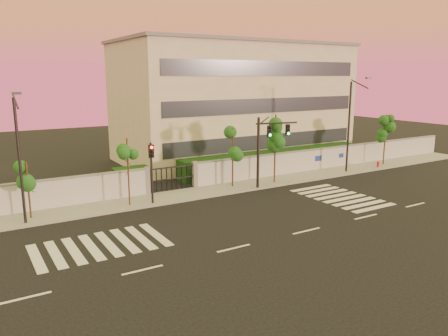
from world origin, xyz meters
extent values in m
plane|color=black|center=(0.00, 0.00, 0.00)|extent=(120.00, 120.00, 0.00)
cube|color=gray|center=(0.00, 10.50, 0.07)|extent=(60.00, 3.00, 0.15)
cube|color=#A9ABB0|center=(14.50, 12.00, 1.00)|extent=(31.00, 0.30, 2.00)
cube|color=slate|center=(14.50, 12.00, 2.06)|extent=(31.00, 0.36, 0.12)
cube|color=slate|center=(-5.00, 12.00, 1.10)|extent=(0.35, 0.35, 2.20)
cube|color=slate|center=(-1.00, 12.00, 1.10)|extent=(0.35, 0.35, 2.20)
cube|color=#103710|center=(9.00, 14.50, 0.90)|extent=(20.00, 2.00, 1.80)
cube|color=#103710|center=(-3.00, 17.00, 0.60)|extent=(6.00, 1.50, 1.20)
cube|color=beige|center=(9.00, 22.00, 6.00)|extent=(24.00, 12.00, 12.00)
cube|color=#262D38|center=(9.00, 15.98, 2.50)|extent=(22.00, 0.08, 1.40)
cube|color=#262D38|center=(9.00, 15.98, 6.00)|extent=(22.00, 0.08, 1.40)
cube|color=#262D38|center=(9.00, 15.98, 9.50)|extent=(22.00, 0.08, 1.40)
cube|color=slate|center=(9.00, 22.00, 12.10)|extent=(24.40, 12.40, 0.30)
cube|color=silver|center=(-14.00, 4.00, 0.01)|extent=(0.50, 4.00, 0.02)
cube|color=silver|center=(-13.10, 4.00, 0.01)|extent=(0.50, 4.00, 0.02)
cube|color=silver|center=(-12.20, 4.00, 0.01)|extent=(0.50, 4.00, 0.02)
cube|color=silver|center=(-11.30, 4.00, 0.01)|extent=(0.50, 4.00, 0.02)
cube|color=silver|center=(-10.40, 4.00, 0.01)|extent=(0.50, 4.00, 0.02)
cube|color=silver|center=(-9.50, 4.00, 0.01)|extent=(0.50, 4.00, 0.02)
cube|color=silver|center=(-8.60, 4.00, 0.01)|extent=(0.50, 4.00, 0.02)
cube|color=silver|center=(-7.70, 4.00, 0.01)|extent=(0.50, 4.00, 0.02)
cube|color=silver|center=(7.00, 1.00, 0.01)|extent=(4.00, 0.50, 0.02)
cube|color=silver|center=(7.00, 1.90, 0.01)|extent=(4.00, 0.50, 0.02)
cube|color=silver|center=(7.00, 2.80, 0.01)|extent=(4.00, 0.50, 0.02)
cube|color=silver|center=(7.00, 3.70, 0.01)|extent=(4.00, 0.50, 0.02)
cube|color=silver|center=(7.00, 4.60, 0.01)|extent=(4.00, 0.50, 0.02)
cube|color=silver|center=(7.00, 5.50, 0.01)|extent=(4.00, 0.50, 0.02)
cube|color=silver|center=(7.00, 6.40, 0.01)|extent=(4.00, 0.50, 0.02)
cube|color=silver|center=(7.00, 7.30, 0.01)|extent=(4.00, 0.50, 0.02)
cube|color=silver|center=(-15.00, 0.00, 0.01)|extent=(2.00, 0.15, 0.01)
cube|color=silver|center=(-10.00, 0.00, 0.01)|extent=(2.00, 0.15, 0.01)
cube|color=silver|center=(-5.00, 0.00, 0.01)|extent=(2.00, 0.15, 0.01)
cube|color=silver|center=(0.00, 0.00, 0.01)|extent=(2.00, 0.15, 0.01)
cube|color=silver|center=(5.00, 0.00, 0.01)|extent=(2.00, 0.15, 0.01)
cube|color=silver|center=(10.00, 0.00, 0.01)|extent=(2.00, 0.15, 0.01)
cylinder|color=#382314|center=(-13.33, 10.41, 1.84)|extent=(0.11, 0.11, 3.69)
sphere|color=#1A4714|center=(-13.33, 10.41, 2.95)|extent=(1.03, 1.03, 1.03)
sphere|color=#1A4714|center=(-13.00, 10.59, 2.40)|extent=(0.79, 0.79, 0.79)
sphere|color=#1A4714|center=(-13.61, 10.26, 2.58)|extent=(0.75, 0.75, 0.75)
cylinder|color=#382314|center=(-7.13, 9.92, 2.37)|extent=(0.11, 0.11, 4.75)
sphere|color=#1A4714|center=(-7.13, 9.92, 3.80)|extent=(0.97, 0.97, 0.97)
sphere|color=#1A4714|center=(-6.82, 10.10, 3.09)|extent=(0.74, 0.74, 0.74)
sphere|color=#1A4714|center=(-7.39, 9.79, 3.32)|extent=(0.71, 0.71, 0.71)
cylinder|color=#382314|center=(1.65, 10.58, 2.41)|extent=(0.13, 0.13, 4.83)
sphere|color=#1A4714|center=(1.65, 10.58, 3.86)|extent=(1.20, 1.20, 1.20)
sphere|color=#1A4714|center=(2.03, 10.80, 3.14)|extent=(0.92, 0.92, 0.92)
sphere|color=#1A4714|center=(1.32, 10.42, 3.38)|extent=(0.87, 0.87, 0.87)
cylinder|color=#382314|center=(5.36, 9.96, 2.88)|extent=(0.13, 0.13, 5.76)
sphere|color=#1A4714|center=(5.36, 9.96, 4.61)|extent=(1.22, 1.22, 1.22)
sphere|color=#1A4714|center=(5.74, 10.18, 3.75)|extent=(0.93, 0.93, 0.93)
sphere|color=#1A4714|center=(5.02, 9.79, 4.03)|extent=(0.89, 0.89, 0.89)
cylinder|color=#382314|center=(19.29, 10.27, 2.55)|extent=(0.13, 0.13, 5.09)
sphere|color=#1A4714|center=(19.29, 10.27, 4.08)|extent=(1.17, 1.17, 1.17)
sphere|color=#1A4714|center=(19.66, 10.48, 3.31)|extent=(0.89, 0.89, 0.89)
sphere|color=#1A4714|center=(18.97, 10.11, 3.57)|extent=(0.85, 0.85, 0.85)
cylinder|color=black|center=(3.12, 9.22, 2.85)|extent=(0.22, 0.22, 5.70)
cylinder|color=black|center=(4.87, 9.22, 5.15)|extent=(3.43, 0.95, 0.15)
cube|color=black|center=(4.14, 9.17, 4.55)|extent=(0.32, 0.17, 0.83)
sphere|color=#0CF259|center=(4.14, 9.06, 4.30)|extent=(0.18, 0.18, 0.18)
cube|color=black|center=(5.97, 9.17, 4.55)|extent=(0.32, 0.17, 0.83)
sphere|color=#0CF259|center=(5.97, 9.06, 4.30)|extent=(0.18, 0.18, 0.18)
cylinder|color=black|center=(-5.62, 9.50, 2.19)|extent=(0.16, 0.16, 4.39)
cube|color=black|center=(-5.62, 9.45, 3.80)|extent=(0.34, 0.18, 0.88)
sphere|color=red|center=(-5.62, 9.34, 4.07)|extent=(0.19, 0.19, 0.19)
cylinder|color=black|center=(-13.75, 9.56, 3.80)|extent=(0.17, 0.17, 7.61)
cylinder|color=black|center=(-13.75, 8.70, 7.42)|extent=(0.10, 1.82, 0.74)
cube|color=#3F3F44|center=(-13.75, 7.84, 7.89)|extent=(0.48, 0.24, 0.14)
cylinder|color=black|center=(13.61, 9.82, 4.16)|extent=(0.19, 0.19, 8.31)
cylinder|color=black|center=(13.61, 8.88, 8.10)|extent=(0.10, 1.99, 0.81)
cube|color=#3F3F44|center=(13.61, 7.95, 8.62)|extent=(0.52, 0.26, 0.16)
cylinder|color=red|center=(17.69, 9.59, 0.25)|extent=(0.22, 0.22, 0.49)
cylinder|color=red|center=(17.69, 9.59, 0.54)|extent=(0.28, 0.28, 0.10)
sphere|color=red|center=(17.69, 9.59, 0.65)|extent=(0.18, 0.18, 0.18)
cylinder|color=red|center=(17.69, 9.59, 0.34)|extent=(0.29, 0.15, 0.10)
camera|label=1|loc=(-16.52, -17.98, 8.80)|focal=35.00mm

